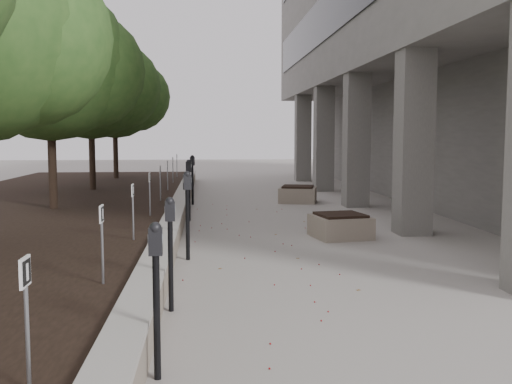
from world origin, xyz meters
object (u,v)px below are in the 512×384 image
parking_meter_3 (188,216)px  parking_meter_2 (171,255)px  planter_back (298,194)px  crabapple_tree_4 (91,105)px  parking_meter_4 (189,190)px  parking_meter_1 (156,301)px  planter_front (340,225)px  crabapple_tree_3 (50,95)px  crabapple_tree_5 (115,111)px  parking_meter_5 (193,180)px

parking_meter_3 → parking_meter_2: bearing=-106.0°
planter_back → crabapple_tree_4: bearing=173.5°
parking_meter_4 → parking_meter_1: bearing=-77.4°
parking_meter_4 → planter_front: 4.30m
parking_meter_1 → parking_meter_2: bearing=89.3°
parking_meter_1 → planter_front: parking_meter_1 is taller
parking_meter_1 → parking_meter_4: 9.83m
crabapple_tree_3 → planter_front: bearing=-19.6°
parking_meter_2 → parking_meter_4: bearing=84.4°
crabapple_tree_5 → parking_meter_4: size_ratio=3.48×
crabapple_tree_3 → planter_back: size_ratio=4.72×
parking_meter_4 → parking_meter_3: bearing=-76.0°
crabapple_tree_5 → parking_meter_4: bearing=-71.3°
parking_meter_3 → planter_back: bearing=55.3°
crabapple_tree_3 → parking_meter_5: size_ratio=3.51×
crabapple_tree_3 → parking_meter_1: 10.26m
crabapple_tree_4 → parking_meter_3: size_ratio=3.48×
parking_meter_2 → parking_meter_3: parking_meter_3 is taller
parking_meter_5 → crabapple_tree_4: bearing=178.8°
parking_meter_2 → planter_back: size_ratio=1.24×
planter_back → crabapple_tree_3: bearing=-147.4°
planter_front → parking_meter_4: bearing=140.2°
crabapple_tree_3 → crabapple_tree_5: (0.00, 10.00, 0.00)m
crabapple_tree_4 → crabapple_tree_5: size_ratio=1.00×
parking_meter_2 → parking_meter_3: bearing=82.2°
crabapple_tree_5 → parking_meter_1: size_ratio=3.80×
parking_meter_2 → planter_front: bearing=51.3°
parking_meter_4 → crabapple_tree_4: bearing=137.9°
parking_meter_1 → planter_back: (3.38, 13.67, -0.45)m
crabapple_tree_3 → parking_meter_5: bearing=50.0°
parking_meter_4 → parking_meter_2: bearing=-77.4°
crabapple_tree_3 → parking_meter_2: 8.40m
crabapple_tree_5 → crabapple_tree_3: bearing=-90.0°
parking_meter_4 → parking_meter_5: size_ratio=1.01×
crabapple_tree_5 → parking_meter_4: 10.40m
parking_meter_3 → planter_back: 9.18m
parking_meter_5 → planter_front: bearing=-44.4°
parking_meter_1 → parking_meter_2: same height
parking_meter_1 → parking_meter_5: (0.01, 13.30, 0.06)m
crabapple_tree_3 → parking_meter_5: (3.26, 3.88, -2.35)m
parking_meter_1 → parking_meter_4: parking_meter_4 is taller
crabapple_tree_4 → crabapple_tree_5: same height
crabapple_tree_5 → planter_front: crabapple_tree_5 is taller
planter_front → parking_meter_2: bearing=-123.1°
crabapple_tree_3 → planter_front: 7.50m
parking_meter_4 → planter_back: parking_meter_4 is taller
parking_meter_4 → planter_front: bearing=-27.2°
crabapple_tree_5 → parking_meter_1: 19.84m
parking_meter_3 → parking_meter_1: bearing=-105.1°
parking_meter_3 → crabapple_tree_3: bearing=114.0°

